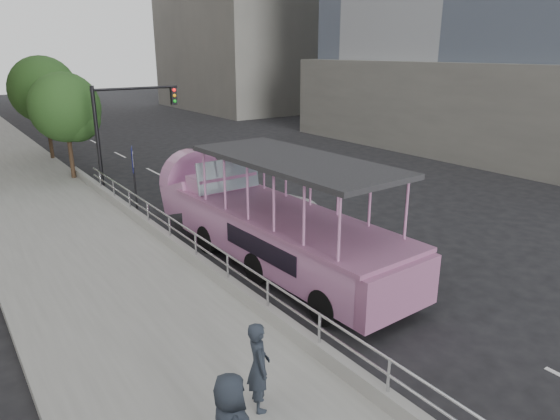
# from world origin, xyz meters

# --- Properties ---
(ground) EXTENTS (160.00, 160.00, 0.00)m
(ground) POSITION_xyz_m (0.00, 0.00, 0.00)
(ground) COLOR black
(sidewalk) EXTENTS (5.50, 80.00, 0.30)m
(sidewalk) POSITION_xyz_m (-5.75, 10.00, 0.15)
(sidewalk) COLOR #A3A49E
(sidewalk) RESTS_ON ground
(kerb_wall) EXTENTS (0.24, 30.00, 0.36)m
(kerb_wall) POSITION_xyz_m (-3.12, 2.00, 0.48)
(kerb_wall) COLOR #A2A29D
(kerb_wall) RESTS_ON sidewalk
(guardrail) EXTENTS (0.07, 22.00, 0.71)m
(guardrail) POSITION_xyz_m (-3.12, 2.00, 1.14)
(guardrail) COLOR silver
(guardrail) RESTS_ON kerb_wall
(duck_boat) EXTENTS (3.14, 11.29, 3.72)m
(duck_boat) POSITION_xyz_m (-0.74, 1.72, 1.38)
(duck_boat) COLOR black
(duck_boat) RESTS_ON ground
(car) EXTENTS (2.73, 4.74, 1.52)m
(car) POSITION_xyz_m (1.50, 2.91, 0.76)
(car) COLOR silver
(car) RESTS_ON ground
(pedestrian_near) EXTENTS (0.62, 0.75, 1.78)m
(pedestrian_near) POSITION_xyz_m (-5.07, -4.60, 1.19)
(pedestrian_near) COLOR #242B35
(pedestrian_near) RESTS_ON sidewalk
(parking_sign) EXTENTS (0.27, 0.65, 3.05)m
(parking_sign) POSITION_xyz_m (-2.78, 8.20, 1.89)
(parking_sign) COLOR black
(parking_sign) RESTS_ON ground
(traffic_signal) EXTENTS (4.20, 0.32, 5.20)m
(traffic_signal) POSITION_xyz_m (-1.70, 12.50, 3.50)
(traffic_signal) COLOR black
(traffic_signal) RESTS_ON ground
(street_tree_near) EXTENTS (3.52, 3.52, 5.72)m
(street_tree_near) POSITION_xyz_m (-3.30, 15.93, 3.82)
(street_tree_near) COLOR #3E291C
(street_tree_near) RESTS_ON ground
(street_tree_far) EXTENTS (3.97, 3.97, 6.45)m
(street_tree_far) POSITION_xyz_m (-3.10, 21.93, 4.31)
(street_tree_far) COLOR #3E291C
(street_tree_far) RESTS_ON ground
(tower_podium) EXTENTS (26.00, 26.00, 6.00)m
(tower_podium) POSITION_xyz_m (30.00, 10.00, 3.00)
(tower_podium) COLOR slate
(tower_podium) RESTS_ON ground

